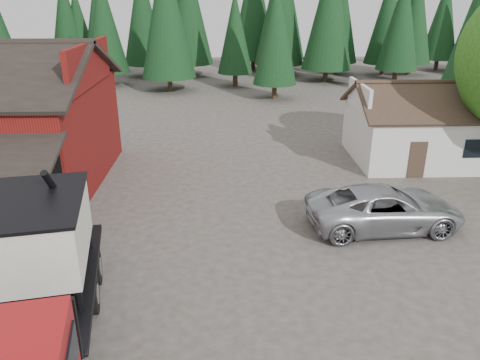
{
  "coord_description": "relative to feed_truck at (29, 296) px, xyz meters",
  "views": [
    {
      "loc": [
        1.44,
        -12.84,
        9.19
      ],
      "look_at": [
        2.04,
        5.49,
        1.8
      ],
      "focal_mm": 35.0,
      "sensor_mm": 36.0,
      "label": 1
    }
  ],
  "objects": [
    {
      "name": "ground",
      "position": [
        3.5,
        2.97,
        -2.17
      ],
      "size": [
        120.0,
        120.0,
        0.0
      ],
      "primitive_type": "plane",
      "color": "#443D36",
      "rests_on": "ground"
    },
    {
      "name": "farmhouse",
      "position": [
        16.5,
        15.96,
        -0.5
      ],
      "size": [
        8.6,
        6.42,
        4.65
      ],
      "color": "silver",
      "rests_on": "ground"
    },
    {
      "name": "conifer_backdrop",
      "position": [
        3.5,
        44.97,
        -2.17
      ],
      "size": [
        76.0,
        16.0,
        16.0
      ],
      "primitive_type": null,
      "color": "black",
      "rests_on": "ground"
    },
    {
      "name": "near_pine_b",
      "position": [
        9.5,
        32.97,
        3.72
      ],
      "size": [
        3.96,
        3.96,
        10.4
      ],
      "color": "#382619",
      "rests_on": "ground"
    },
    {
      "name": "near_pine_c",
      "position": [
        25.5,
        28.97,
        4.72
      ],
      "size": [
        4.84,
        4.84,
        12.4
      ],
      "color": "#382619",
      "rests_on": "ground"
    },
    {
      "name": "near_pine_d",
      "position": [
        -0.5,
        36.97,
        5.22
      ],
      "size": [
        5.28,
        5.28,
        13.4
      ],
      "color": "#382619",
      "rests_on": "ground"
    },
    {
      "name": "feed_truck",
      "position": [
        0.0,
        0.0,
        0.0
      ],
      "size": [
        4.61,
        10.62,
        4.64
      ],
      "rotation": [
        0.0,
        0.0,
        0.19
      ],
      "color": "black",
      "rests_on": "ground"
    },
    {
      "name": "silver_car",
      "position": [
        11.5,
        7.42,
        -1.28
      ],
      "size": [
        6.61,
        3.45,
        1.78
      ],
      "primitive_type": "imported",
      "rotation": [
        0.0,
        0.0,
        1.65
      ],
      "color": "#B0B2B8",
      "rests_on": "ground"
    }
  ]
}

